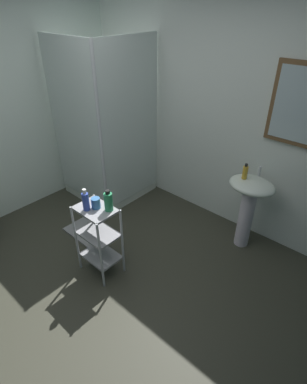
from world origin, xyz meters
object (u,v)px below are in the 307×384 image
at_px(storage_cart, 98,235).
at_px(body_wash_bottle_green, 108,201).
at_px(bath_mat, 92,232).
at_px(hand_soap_bottle, 245,172).
at_px(shower_stall, 108,164).
at_px(rinse_cup, 96,203).
at_px(pedestal_sink, 249,199).
at_px(shampoo_bottle_blue, 86,201).

bearing_deg(storage_cart, body_wash_bottle_green, 33.47).
bearing_deg(storage_cart, bath_mat, 151.52).
bearing_deg(hand_soap_bottle, storage_cart, -121.63).
bearing_deg(shower_stall, rinse_cup, -44.32).
height_order(body_wash_bottle_green, rinse_cup, body_wash_bottle_green).
relative_size(shower_stall, rinse_cup, 20.22).
xyz_separation_m(hand_soap_bottle, bath_mat, (-1.29, -0.96, -0.87)).
height_order(storage_cart, bath_mat, storage_cart).
bearing_deg(shower_stall, storage_cart, -44.71).
bearing_deg(body_wash_bottle_green, bath_mat, 161.22).
height_order(storage_cart, rinse_cup, rinse_cup).
height_order(pedestal_sink, storage_cart, pedestal_sink).
bearing_deg(storage_cart, hand_soap_bottle, 58.37).
xyz_separation_m(pedestal_sink, storage_cart, (-0.84, -1.28, -0.14)).
height_order(hand_soap_bottle, shampoo_bottle_blue, hand_soap_bottle).
bearing_deg(shampoo_bottle_blue, hand_soap_bottle, 58.14).
xyz_separation_m(storage_cart, bath_mat, (-0.52, 0.28, -0.43)).
xyz_separation_m(shower_stall, storage_cart, (0.99, -0.98, -0.03)).
height_order(hand_soap_bottle, body_wash_bottle_green, hand_soap_bottle).
xyz_separation_m(hand_soap_bottle, shampoo_bottle_blue, (-0.81, -1.30, -0.05)).
bearing_deg(bath_mat, storage_cart, -28.48).
distance_m(shower_stall, hand_soap_bottle, 1.82).
bearing_deg(rinse_cup, hand_soap_bottle, 57.91).
distance_m(pedestal_sink, bath_mat, 1.78).
relative_size(shower_stall, hand_soap_bottle, 12.70).
xyz_separation_m(body_wash_bottle_green, shampoo_bottle_blue, (-0.15, -0.13, 0.00)).
distance_m(storage_cart, hand_soap_bottle, 1.52).
bearing_deg(shampoo_bottle_blue, body_wash_bottle_green, 40.63).
distance_m(pedestal_sink, hand_soap_bottle, 0.31).
bearing_deg(bath_mat, rinse_cup, -27.22).
bearing_deg(shower_stall, body_wash_bottle_green, -39.68).
distance_m(body_wash_bottle_green, bath_mat, 1.06).
relative_size(shower_stall, bath_mat, 3.33).
xyz_separation_m(shower_stall, hand_soap_bottle, (1.75, 0.26, 0.42)).
relative_size(hand_soap_bottle, body_wash_bottle_green, 0.79).
height_order(shower_stall, storage_cart, shower_stall).
bearing_deg(rinse_cup, body_wash_bottle_green, 26.07).
bearing_deg(rinse_cup, pedestal_sink, 56.11).
height_order(pedestal_sink, hand_soap_bottle, hand_soap_bottle).
distance_m(hand_soap_bottle, bath_mat, 1.83).
relative_size(pedestal_sink, body_wash_bottle_green, 4.05).
xyz_separation_m(storage_cart, rinse_cup, (-0.00, 0.02, 0.35)).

